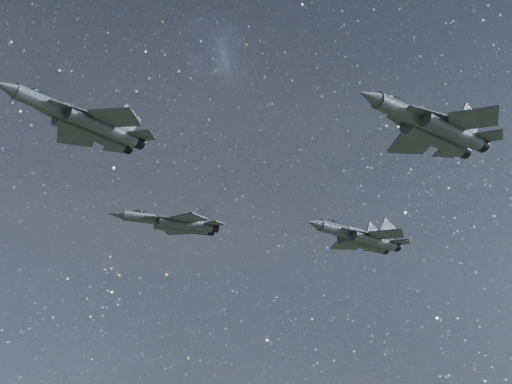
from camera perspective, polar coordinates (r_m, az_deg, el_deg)
jet_lead at (r=62.67m, az=-15.93°, el=6.36°), size 17.20×11.60×4.34m
jet_left at (r=89.40m, az=-7.75°, el=-2.95°), size 17.20×11.88×4.32m
jet_right at (r=61.54m, az=16.55°, el=5.87°), size 18.51×13.02×4.68m
jet_slot at (r=86.25m, az=9.94°, el=-4.32°), size 18.66×13.03×4.70m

